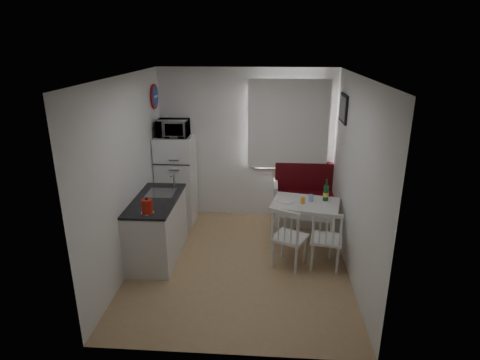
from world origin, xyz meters
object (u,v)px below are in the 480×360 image
object	(u,v)px
bench	(314,203)
fridge	(177,179)
kitchen_counter	(157,227)
chair_right	(328,234)
microwave	(173,128)
kettle	(147,206)
chair_left	(290,232)
wine_bottle	(326,190)
dining_table	(305,208)

from	to	relation	value
bench	fridge	distance (m)	2.40
kitchen_counter	bench	xyz separation A→B (m)	(2.38, 1.36, -0.12)
kitchen_counter	fridge	world-z (taller)	fridge
bench	chair_right	distance (m)	1.60
microwave	kettle	size ratio (longest dim) A/B	2.24
chair_left	microwave	world-z (taller)	microwave
chair_left	chair_right	size ratio (longest dim) A/B	1.18
wine_bottle	microwave	bearing A→B (deg)	164.70
bench	chair_right	bearing A→B (deg)	-89.54
kitchen_counter	chair_right	bearing A→B (deg)	-5.53
dining_table	fridge	distance (m)	2.28
bench	fridge	xyz separation A→B (m)	(-2.36, -0.11, 0.42)
fridge	kettle	world-z (taller)	fridge
kitchen_counter	chair_left	bearing A→B (deg)	-7.02
fridge	microwave	xyz separation A→B (m)	(0.00, -0.05, 0.90)
chair_left	fridge	xyz separation A→B (m)	(-1.88, 1.48, 0.20)
wine_bottle	dining_table	bearing A→B (deg)	-161.70
kitchen_counter	wine_bottle	bearing A→B (deg)	12.20
kitchen_counter	dining_table	bearing A→B (deg)	11.31
chair_left	kettle	world-z (taller)	kettle
bench	wine_bottle	distance (m)	1.00
dining_table	chair_left	bearing A→B (deg)	-98.55
fridge	microwave	bearing A→B (deg)	-90.00
bench	chair_left	bearing A→B (deg)	-107.03
kitchen_counter	chair_left	world-z (taller)	kitchen_counter
chair_left	fridge	size ratio (longest dim) A/B	0.37
wine_bottle	kettle	bearing A→B (deg)	-156.07
kettle	bench	bearing A→B (deg)	39.03
microwave	fridge	bearing A→B (deg)	90.00
kitchen_counter	chair_left	size ratio (longest dim) A/B	2.34
dining_table	chair_right	bearing A→B (deg)	-57.18
bench	microwave	bearing A→B (deg)	-176.06
kitchen_counter	wine_bottle	world-z (taller)	kitchen_counter
chair_right	wine_bottle	xyz separation A→B (m)	(0.05, 0.76, 0.35)
kitchen_counter	microwave	bearing A→B (deg)	89.06
dining_table	chair_left	size ratio (longest dim) A/B	1.94
dining_table	chair_left	xyz separation A→B (m)	(-0.25, -0.66, -0.09)
fridge	kettle	size ratio (longest dim) A/B	6.72
dining_table	fridge	xyz separation A→B (m)	(-2.13, 0.81, 0.11)
bench	chair_left	world-z (taller)	bench
chair_left	kettle	xyz separation A→B (m)	(-1.85, -0.30, 0.45)
chair_left	microwave	distance (m)	2.60
kitchen_counter	chair_right	world-z (taller)	kitchen_counter
dining_table	chair_left	distance (m)	0.71
bench	wine_bottle	world-z (taller)	wine_bottle
chair_right	microwave	bearing A→B (deg)	159.14
chair_left	kettle	distance (m)	1.93
bench	dining_table	bearing A→B (deg)	-104.35
kettle	chair_left	bearing A→B (deg)	9.29
fridge	microwave	distance (m)	0.90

